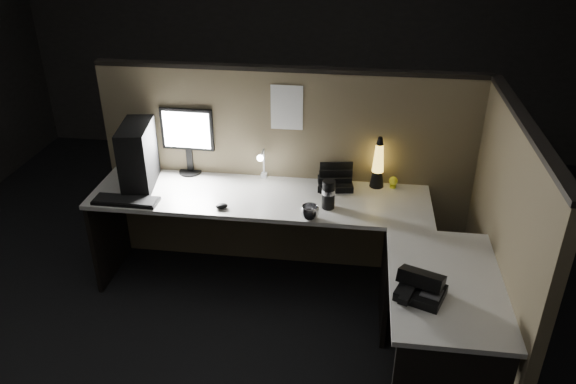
# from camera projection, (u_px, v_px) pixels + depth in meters

# --- Properties ---
(floor) EXTENTS (6.00, 6.00, 0.00)m
(floor) POSITION_uv_depth(u_px,v_px,m) (269.00, 341.00, 3.61)
(floor) COLOR black
(floor) RESTS_ON ground
(room_shell) EXTENTS (6.00, 6.00, 6.00)m
(room_shell) POSITION_uv_depth(u_px,v_px,m) (264.00, 100.00, 2.84)
(room_shell) COLOR silver
(room_shell) RESTS_ON ground
(partition_back) EXTENTS (2.66, 0.06, 1.50)m
(partition_back) POSITION_uv_depth(u_px,v_px,m) (288.00, 173.00, 4.06)
(partition_back) COLOR brown
(partition_back) RESTS_ON ground
(partition_right) EXTENTS (0.06, 1.66, 1.50)m
(partition_right) POSITION_uv_depth(u_px,v_px,m) (500.00, 251.00, 3.19)
(partition_right) COLOR brown
(partition_right) RESTS_ON ground
(desk) EXTENTS (2.60, 1.60, 0.73)m
(desk) POSITION_uv_depth(u_px,v_px,m) (302.00, 246.00, 3.53)
(desk) COLOR beige
(desk) RESTS_ON ground
(pc_tower) EXTENTS (0.25, 0.45, 0.44)m
(pc_tower) POSITION_uv_depth(u_px,v_px,m) (138.00, 156.00, 3.84)
(pc_tower) COLOR black
(pc_tower) RESTS_ON desk
(monitor) EXTENTS (0.38, 0.16, 0.49)m
(monitor) POSITION_uv_depth(u_px,v_px,m) (188.00, 134.00, 3.98)
(monitor) COLOR black
(monitor) RESTS_ON desk
(keyboard) EXTENTS (0.43, 0.15, 0.02)m
(keyboard) POSITION_uv_depth(u_px,v_px,m) (126.00, 201.00, 3.72)
(keyboard) COLOR black
(keyboard) RESTS_ON desk
(mouse) EXTENTS (0.10, 0.09, 0.03)m
(mouse) POSITION_uv_depth(u_px,v_px,m) (222.00, 206.00, 3.64)
(mouse) COLOR black
(mouse) RESTS_ON desk
(clip_lamp) EXTENTS (0.05, 0.18, 0.23)m
(clip_lamp) POSITION_uv_depth(u_px,v_px,m) (262.00, 164.00, 3.93)
(clip_lamp) COLOR white
(clip_lamp) RESTS_ON desk
(organizer) EXTENTS (0.26, 0.24, 0.18)m
(organizer) POSITION_uv_depth(u_px,v_px,m) (335.00, 181.00, 3.90)
(organizer) COLOR black
(organizer) RESTS_ON desk
(lava_lamp) EXTENTS (0.10, 0.10, 0.37)m
(lava_lamp) POSITION_uv_depth(u_px,v_px,m) (378.00, 166.00, 3.85)
(lava_lamp) COLOR black
(lava_lamp) RESTS_ON desk
(travel_mug) EXTENTS (0.09, 0.09, 0.20)m
(travel_mug) POSITION_uv_depth(u_px,v_px,m) (328.00, 194.00, 3.61)
(travel_mug) COLOR black
(travel_mug) RESTS_ON desk
(steel_mug) EXTENTS (0.14, 0.14, 0.09)m
(steel_mug) POSITION_uv_depth(u_px,v_px,m) (310.00, 213.00, 3.51)
(steel_mug) COLOR #B0B1B8
(steel_mug) RESTS_ON desk
(figurine) EXTENTS (0.06, 0.06, 0.06)m
(figurine) POSITION_uv_depth(u_px,v_px,m) (393.00, 181.00, 3.88)
(figurine) COLOR yellow
(figurine) RESTS_ON desk
(pinned_paper) EXTENTS (0.22, 0.00, 0.31)m
(pinned_paper) POSITION_uv_depth(u_px,v_px,m) (287.00, 108.00, 3.79)
(pinned_paper) COLOR white
(pinned_paper) RESTS_ON partition_back
(desk_phone) EXTENTS (0.28, 0.28, 0.14)m
(desk_phone) POSITION_uv_depth(u_px,v_px,m) (420.00, 287.00, 2.84)
(desk_phone) COLOR black
(desk_phone) RESTS_ON desk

